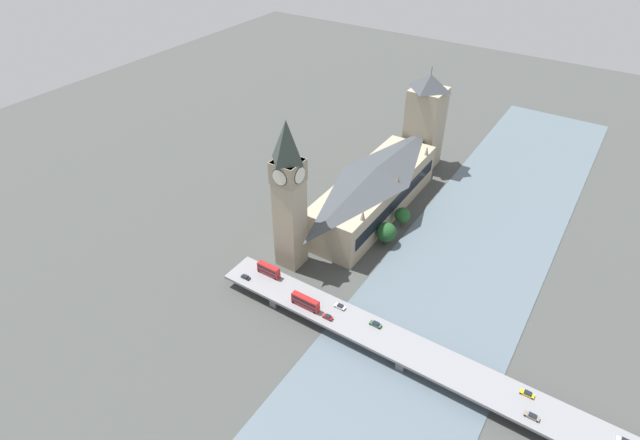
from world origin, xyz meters
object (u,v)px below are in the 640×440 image
victoria_tower (425,121)px  double_decker_bus_mid (305,302)px  car_southbound_tail (246,277)px  car_southbound_extra (376,324)px  parliament_hall (374,190)px  car_northbound_tail (340,306)px  clock_tower (289,193)px  car_northbound_lead (328,317)px  car_northbound_mid (527,394)px  car_southbound_mid (532,416)px  road_bridge (408,350)px  double_decker_bus_lead (269,270)px

victoria_tower → double_decker_bus_mid: (-12.08, 136.13, -18.45)m
car_southbound_tail → car_southbound_extra: (-57.14, -6.61, 0.08)m
parliament_hall → car_northbound_tail: bearing=108.2°
clock_tower → victoria_tower: size_ratio=1.19×
parliament_hall → car_northbound_lead: (-22.51, 78.59, -6.18)m
car_northbound_lead → car_northbound_mid: 72.39m
car_southbound_mid → car_southbound_tail: car_southbound_mid is taller
road_bridge → car_southbound_extra: bearing=-11.8°
car_northbound_mid → car_northbound_tail: size_ratio=1.04×
clock_tower → car_northbound_lead: (-34.47, 24.42, -30.04)m
car_northbound_lead → car_southbound_extra: car_northbound_lead is taller
clock_tower → car_southbound_tail: size_ratio=17.39×
double_decker_bus_lead → car_southbound_tail: double_decker_bus_lead is taller
car_southbound_extra → car_southbound_tail: bearing=6.6°
victoria_tower → car_northbound_mid: bearing=126.2°
victoria_tower → car_northbound_lead: (-22.57, 136.51, -20.48)m
car_southbound_mid → victoria_tower: bearing=-54.3°
car_northbound_tail → car_southbound_mid: bearing=174.5°
victoria_tower → car_southbound_extra: size_ratio=12.77×
car_southbound_mid → road_bridge: bearing=-4.8°
clock_tower → victoria_tower: (-11.90, -112.09, -9.55)m
car_northbound_lead → car_southbound_extra: bearing=-158.2°
car_southbound_mid → car_southbound_tail: size_ratio=1.17×
clock_tower → car_northbound_lead: bearing=144.7°
victoria_tower → parliament_hall: bearing=90.1°
parliament_hall → double_decker_bus_mid: (-12.02, 78.22, -4.15)m
car_southbound_mid → double_decker_bus_mid: bearing=-0.2°
double_decker_bus_lead → car_southbound_tail: (6.63, 7.05, -2.07)m
double_decker_bus_lead → car_southbound_mid: size_ratio=2.23×
parliament_hall → victoria_tower: victoria_tower is taller
victoria_tower → road_bridge: bearing=112.1°
car_northbound_lead → car_southbound_tail: bearing=-0.2°
car_northbound_tail → car_southbound_tail: (41.36, 7.08, -0.06)m
parliament_hall → clock_tower: clock_tower is taller
victoria_tower → car_southbound_extra: victoria_tower is taller
double_decker_bus_mid → car_northbound_tail: size_ratio=2.73×
parliament_hall → road_bridge: 92.68m
car_southbound_tail → car_northbound_lead: bearing=179.8°
car_northbound_lead → car_southbound_mid: (-75.37, -0.01, -0.06)m
parliament_hall → road_bridge: bearing=125.8°
victoria_tower → clock_tower: bearing=83.9°
parliament_hall → car_northbound_lead: bearing=106.0°
double_decker_bus_lead → car_northbound_tail: size_ratio=2.36×
victoria_tower → double_decker_bus_lead: victoria_tower is taller
double_decker_bus_mid → car_northbound_lead: bearing=177.9°
parliament_hall → car_northbound_lead: size_ratio=22.70×
car_northbound_lead → clock_tower: bearing=-35.3°
double_decker_bus_lead → car_northbound_mid: 105.73m
victoria_tower → car_northbound_mid: 161.34m
road_bridge → car_northbound_tail: (30.45, -3.53, 1.76)m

